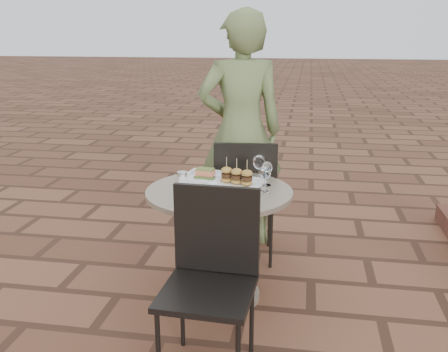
% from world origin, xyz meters
% --- Properties ---
extents(ground, '(60.00, 60.00, 0.00)m').
position_xyz_m(ground, '(0.00, 0.00, 0.00)').
color(ground, brown).
rests_on(ground, ground).
extents(cafe_table, '(0.90, 0.90, 0.73)m').
position_xyz_m(cafe_table, '(-0.17, 0.10, 0.48)').
color(cafe_table, gray).
rests_on(cafe_table, ground).
extents(chair_far, '(0.49, 0.49, 0.93)m').
position_xyz_m(chair_far, '(-0.08, 0.65, 0.55)').
color(chair_far, black).
rests_on(chair_far, ground).
extents(chair_near, '(0.46, 0.46, 0.93)m').
position_xyz_m(chair_near, '(-0.10, -0.56, 0.55)').
color(chair_near, black).
rests_on(chair_near, ground).
extents(diner, '(0.76, 0.61, 1.83)m').
position_xyz_m(diner, '(-0.17, 1.02, 0.92)').
color(diner, '#596839').
rests_on(diner, ground).
extents(plate_salmon, '(0.30, 0.30, 0.07)m').
position_xyz_m(plate_salmon, '(-0.31, 0.32, 0.75)').
color(plate_salmon, white).
rests_on(plate_salmon, cafe_table).
extents(plate_sliders, '(0.35, 0.35, 0.18)m').
position_xyz_m(plate_sliders, '(-0.08, 0.20, 0.77)').
color(plate_sliders, white).
rests_on(plate_sliders, cafe_table).
extents(plate_tuna, '(0.26, 0.26, 0.03)m').
position_xyz_m(plate_tuna, '(-0.21, -0.11, 0.74)').
color(plate_tuna, white).
rests_on(plate_tuna, cafe_table).
extents(wine_glass_right, '(0.07, 0.07, 0.17)m').
position_xyz_m(wine_glass_right, '(0.10, 0.11, 0.85)').
color(wine_glass_right, white).
rests_on(wine_glass_right, cafe_table).
extents(wine_glass_mid, '(0.08, 0.08, 0.18)m').
position_xyz_m(wine_glass_mid, '(0.05, 0.31, 0.86)').
color(wine_glass_mid, white).
rests_on(wine_glass_mid, cafe_table).
extents(wine_glass_far, '(0.07, 0.07, 0.16)m').
position_xyz_m(wine_glass_far, '(0.10, 0.25, 0.84)').
color(wine_glass_far, white).
rests_on(wine_glass_far, cafe_table).
extents(steel_ramekin, '(0.08, 0.08, 0.05)m').
position_xyz_m(steel_ramekin, '(-0.45, 0.29, 0.76)').
color(steel_ramekin, silver).
rests_on(steel_ramekin, cafe_table).
extents(cutlery_set, '(0.15, 0.21, 0.00)m').
position_xyz_m(cutlery_set, '(0.05, -0.17, 0.73)').
color(cutlery_set, silver).
rests_on(cutlery_set, cafe_table).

